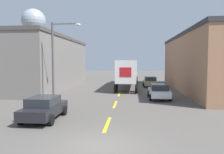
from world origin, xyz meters
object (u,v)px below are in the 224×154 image
Objects in this scene: semi_truck at (128,71)px; parked_car_right_far at (150,81)px; water_tower at (34,22)px; parked_car_right_mid at (159,91)px; parked_car_left_near at (44,108)px; street_lamp at (57,55)px.

semi_truck is 3.88× the size of parked_car_right_far.
parked_car_right_mid is at bearing -49.80° from water_tower.
parked_car_right_mid is at bearing 46.11° from parked_car_left_near.
semi_truck is 3.65m from parked_car_right_far.
parked_car_right_far is 39.01m from water_tower.
street_lamp reaches higher than parked_car_right_mid.
water_tower is (-25.25, 23.14, 11.82)m from semi_truck.
parked_car_right_mid is at bearing -90.00° from parked_car_right_far.
semi_truck is at bearing 62.68° from street_lamp.
parked_car_right_mid is 0.23× the size of water_tower.
street_lamp is (-1.44, 6.60, 3.59)m from parked_car_left_near.
semi_truck is 20.04m from parked_car_left_near.
street_lamp is (-9.82, -2.11, 3.59)m from parked_car_right_mid.
parked_car_left_near is at bearing -77.69° from street_lamp.
street_lamp is at bearing -62.47° from water_tower.
parked_car_right_far is at bearing 52.61° from street_lamp.
parked_car_right_mid is 10.67m from street_lamp.
parked_car_left_near is at bearing -113.31° from parked_car_right_far.
semi_truck is at bearing 107.10° from parked_car_right_mid.
semi_truck reaches higher than parked_car_right_mid.
water_tower is (-28.50, 22.99, 13.45)m from parked_car_right_far.
semi_truck is at bearing 75.14° from parked_car_left_near.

